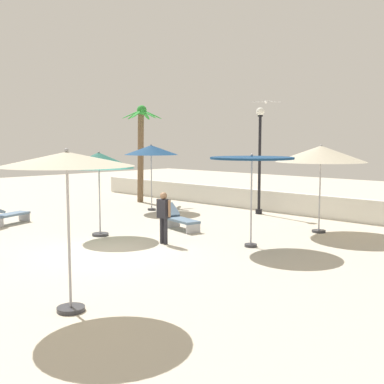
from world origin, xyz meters
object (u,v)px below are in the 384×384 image
(patio_umbrella_3, at_px, (151,150))
(guest_0, at_px, (164,213))
(lamp_post_0, at_px, (260,152))
(lounge_chair_0, at_px, (7,214))
(lounge_chair_1, at_px, (179,218))
(palm_tree_0, at_px, (141,143))
(seagull_0, at_px, (266,102))
(patio_umbrella_1, at_px, (99,161))
(patio_umbrella_2, at_px, (252,161))
(patio_umbrella_4, at_px, (67,162))
(patio_umbrella_0, at_px, (321,154))

(patio_umbrella_3, height_order, guest_0, patio_umbrella_3)
(lamp_post_0, distance_m, lounge_chair_0, 10.24)
(patio_umbrella_3, bearing_deg, lounge_chair_1, -29.11)
(lamp_post_0, bearing_deg, lounge_chair_1, -88.28)
(palm_tree_0, distance_m, guest_0, 10.10)
(palm_tree_0, height_order, lamp_post_0, palm_tree_0)
(seagull_0, bearing_deg, lamp_post_0, -58.25)
(lounge_chair_0, bearing_deg, patio_umbrella_1, 16.46)
(patio_umbrella_1, distance_m, patio_umbrella_3, 5.83)
(patio_umbrella_2, height_order, patio_umbrella_4, patio_umbrella_4)
(patio_umbrella_0, xyz_separation_m, lounge_chair_1, (-3.77, -2.92, -2.24))
(lounge_chair_0, xyz_separation_m, lounge_chair_1, (5.20, 3.81, -0.01))
(patio_umbrella_2, height_order, seagull_0, seagull_0)
(lamp_post_0, bearing_deg, lounge_chair_0, -120.38)
(lounge_chair_1, bearing_deg, lounge_chair_0, -143.78)
(lounge_chair_0, relative_size, lounge_chair_1, 0.98)
(patio_umbrella_0, bearing_deg, lamp_post_0, 154.09)
(lounge_chair_0, distance_m, lounge_chair_1, 6.45)
(patio_umbrella_1, distance_m, guest_0, 2.90)
(patio_umbrella_3, bearing_deg, patio_umbrella_4, -47.33)
(seagull_0, bearing_deg, patio_umbrella_1, -85.92)
(patio_umbrella_2, xyz_separation_m, lamp_post_0, (-3.61, 5.25, 0.13))
(patio_umbrella_2, distance_m, lounge_chair_0, 9.53)
(lounge_chair_0, relative_size, guest_0, 1.23)
(lamp_post_0, bearing_deg, patio_umbrella_0, -25.91)
(patio_umbrella_1, distance_m, patio_umbrella_4, 6.98)
(patio_umbrella_1, xyz_separation_m, lounge_chair_0, (-4.17, -1.23, -2.03))
(patio_umbrella_1, relative_size, patio_umbrella_2, 1.01)
(patio_umbrella_3, xyz_separation_m, lounge_chair_0, (-1.03, -6.14, -2.25))
(seagull_0, bearing_deg, patio_umbrella_4, -66.87)
(patio_umbrella_3, xyz_separation_m, seagull_0, (2.43, 5.08, 2.25))
(patio_umbrella_4, xyz_separation_m, lounge_chair_1, (-4.39, 6.97, -2.33))
(patio_umbrella_0, relative_size, patio_umbrella_2, 1.11)
(patio_umbrella_4, height_order, lounge_chair_1, patio_umbrella_4)
(patio_umbrella_0, xyz_separation_m, patio_umbrella_1, (-4.80, -5.50, -0.20))
(palm_tree_0, distance_m, lounge_chair_0, 8.16)
(lamp_post_0, height_order, lounge_chair_0, lamp_post_0)
(patio_umbrella_0, height_order, palm_tree_0, palm_tree_0)
(seagull_0, bearing_deg, lounge_chair_0, -107.13)
(patio_umbrella_4, distance_m, guest_0, 6.12)
(lounge_chair_1, height_order, guest_0, guest_0)
(patio_umbrella_1, bearing_deg, guest_0, 14.43)
(patio_umbrella_3, relative_size, guest_0, 1.88)
(lounge_chair_1, bearing_deg, patio_umbrella_1, -111.83)
(lamp_post_0, distance_m, guest_0, 7.14)
(palm_tree_0, relative_size, lounge_chair_0, 2.51)
(guest_0, distance_m, seagull_0, 10.64)
(patio_umbrella_2, bearing_deg, guest_0, -144.01)
(patio_umbrella_0, distance_m, patio_umbrella_1, 7.30)
(lamp_post_0, bearing_deg, palm_tree_0, -171.15)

